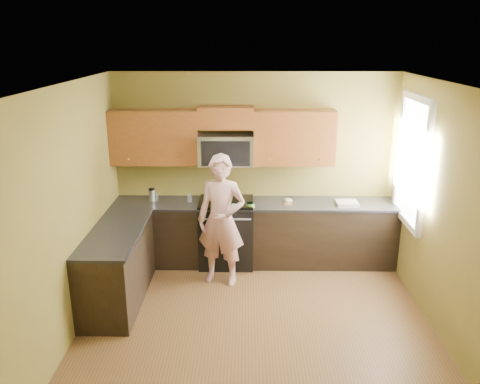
{
  "coord_description": "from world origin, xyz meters",
  "views": [
    {
      "loc": [
        -0.12,
        -4.79,
        3.15
      ],
      "look_at": [
        -0.2,
        1.3,
        1.2
      ],
      "focal_mm": 36.4,
      "sensor_mm": 36.0,
      "label": 1
    }
  ],
  "objects_px": {
    "stove": "(226,232)",
    "butter_tub": "(251,207)",
    "travel_mug": "(152,201)",
    "microwave": "(226,164)",
    "woman": "(221,220)",
    "frying_pan": "(222,207)"
  },
  "relations": [
    {
      "from": "microwave",
      "to": "travel_mug",
      "type": "relative_size",
      "value": 4.1
    },
    {
      "from": "stove",
      "to": "woman",
      "type": "height_order",
      "value": "woman"
    },
    {
      "from": "butter_tub",
      "to": "travel_mug",
      "type": "height_order",
      "value": "travel_mug"
    },
    {
      "from": "stove",
      "to": "butter_tub",
      "type": "bearing_deg",
      "value": -29.06
    },
    {
      "from": "stove",
      "to": "microwave",
      "type": "bearing_deg",
      "value": 90.0
    },
    {
      "from": "stove",
      "to": "microwave",
      "type": "xyz_separation_m",
      "value": [
        0.0,
        0.12,
        0.97
      ]
    },
    {
      "from": "microwave",
      "to": "stove",
      "type": "bearing_deg",
      "value": -90.0
    },
    {
      "from": "frying_pan",
      "to": "stove",
      "type": "bearing_deg",
      "value": 71.58
    },
    {
      "from": "woman",
      "to": "butter_tub",
      "type": "bearing_deg",
      "value": 59.06
    },
    {
      "from": "woman",
      "to": "travel_mug",
      "type": "height_order",
      "value": "woman"
    },
    {
      "from": "microwave",
      "to": "frying_pan",
      "type": "relative_size",
      "value": 1.64
    },
    {
      "from": "butter_tub",
      "to": "travel_mug",
      "type": "bearing_deg",
      "value": 169.8
    },
    {
      "from": "woman",
      "to": "frying_pan",
      "type": "height_order",
      "value": "woman"
    },
    {
      "from": "woman",
      "to": "travel_mug",
      "type": "relative_size",
      "value": 9.4
    },
    {
      "from": "microwave",
      "to": "butter_tub",
      "type": "xyz_separation_m",
      "value": [
        0.34,
        -0.32,
        -0.53
      ]
    },
    {
      "from": "butter_tub",
      "to": "woman",
      "type": "bearing_deg",
      "value": -135.6
    },
    {
      "from": "stove",
      "to": "butter_tub",
      "type": "relative_size",
      "value": 8.67
    },
    {
      "from": "microwave",
      "to": "butter_tub",
      "type": "distance_m",
      "value": 0.71
    },
    {
      "from": "woman",
      "to": "butter_tub",
      "type": "distance_m",
      "value": 0.54
    },
    {
      "from": "travel_mug",
      "to": "butter_tub",
      "type": "bearing_deg",
      "value": -10.2
    },
    {
      "from": "microwave",
      "to": "frying_pan",
      "type": "xyz_separation_m",
      "value": [
        -0.05,
        -0.38,
        -0.5
      ]
    },
    {
      "from": "microwave",
      "to": "travel_mug",
      "type": "height_order",
      "value": "microwave"
    }
  ]
}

